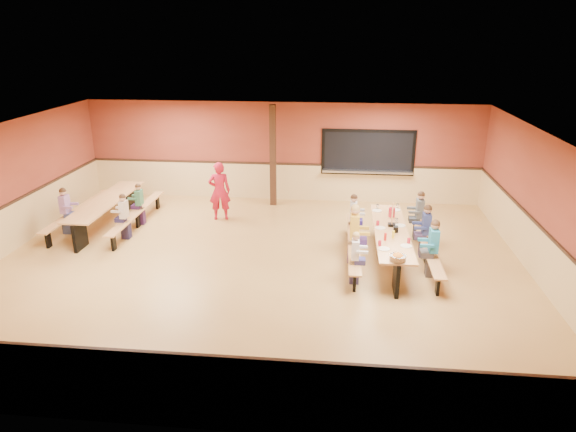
# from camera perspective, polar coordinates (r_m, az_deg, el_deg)

# --- Properties ---
(ground) EXTENTS (12.00, 12.00, 0.00)m
(ground) POSITION_cam_1_polar(r_m,az_deg,el_deg) (11.56, -3.46, -5.66)
(ground) COLOR #A4783E
(ground) RESTS_ON ground
(room_envelope) EXTENTS (12.04, 10.04, 3.02)m
(room_envelope) POSITION_cam_1_polar(r_m,az_deg,el_deg) (11.28, -3.53, -2.49)
(room_envelope) COLOR brown
(room_envelope) RESTS_ON ground
(kitchen_pass_through) EXTENTS (2.78, 0.28, 1.38)m
(kitchen_pass_through) POSITION_cam_1_polar(r_m,az_deg,el_deg) (15.66, 8.87, 6.78)
(kitchen_pass_through) COLOR black
(kitchen_pass_through) RESTS_ON ground
(structural_post) EXTENTS (0.18, 0.18, 3.00)m
(structural_post) POSITION_cam_1_polar(r_m,az_deg,el_deg) (15.22, -1.69, 6.67)
(structural_post) COLOR black
(structural_post) RESTS_ON ground
(cafeteria_table_main) EXTENTS (1.91, 3.70, 0.74)m
(cafeteria_table_main) POSITION_cam_1_polar(r_m,az_deg,el_deg) (11.89, 11.30, -2.52)
(cafeteria_table_main) COLOR tan
(cafeteria_table_main) RESTS_ON ground
(cafeteria_table_second) EXTENTS (1.91, 3.70, 0.74)m
(cafeteria_table_second) POSITION_cam_1_polar(r_m,az_deg,el_deg) (14.55, -19.48, 0.90)
(cafeteria_table_second) COLOR tan
(cafeteria_table_second) RESTS_ON ground
(seated_child_white_left) EXTENTS (0.33, 0.27, 1.12)m
(seated_child_white_left) POSITION_cam_1_polar(r_m,az_deg,el_deg) (10.71, 7.45, -4.66)
(seated_child_white_left) COLOR silver
(seated_child_white_left) RESTS_ON ground
(seated_adult_yellow) EXTENTS (0.43, 0.36, 1.34)m
(seated_adult_yellow) POSITION_cam_1_polar(r_m,az_deg,el_deg) (11.64, 7.37, -1.99)
(seated_adult_yellow) COLOR gold
(seated_adult_yellow) RESTS_ON ground
(seated_child_grey_left) EXTENTS (0.36, 0.30, 1.19)m
(seated_child_grey_left) POSITION_cam_1_polar(r_m,az_deg,el_deg) (12.85, 7.25, -0.22)
(seated_child_grey_left) COLOR #BABABA
(seated_child_grey_left) RESTS_ON ground
(seated_child_teal_right) EXTENTS (0.39, 0.32, 1.26)m
(seated_child_teal_right) POSITION_cam_1_polar(r_m,az_deg,el_deg) (11.31, 15.81, -3.52)
(seated_child_teal_right) COLOR teal
(seated_child_teal_right) RESTS_ON ground
(seated_child_navy_right) EXTENTS (0.39, 0.32, 1.25)m
(seated_child_navy_right) POSITION_cam_1_polar(r_m,az_deg,el_deg) (12.25, 15.06, -1.67)
(seated_child_navy_right) COLOR navy
(seated_child_navy_right) RESTS_ON ground
(seated_child_char_right) EXTENTS (0.38, 0.31, 1.23)m
(seated_child_char_right) POSITION_cam_1_polar(r_m,az_deg,el_deg) (13.25, 14.38, 0.02)
(seated_child_char_right) COLOR #4B5154
(seated_child_char_right) RESTS_ON ground
(seated_child_purple_sec) EXTENTS (0.37, 0.30, 1.21)m
(seated_child_purple_sec) POSITION_cam_1_polar(r_m,az_deg,el_deg) (14.40, -23.47, 0.50)
(seated_child_purple_sec) COLOR #916698
(seated_child_purple_sec) RESTS_ON ground
(seated_child_green_sec) EXTENTS (0.33, 0.27, 1.13)m
(seated_child_green_sec) POSITION_cam_1_polar(r_m,az_deg,el_deg) (14.42, -16.14, 1.25)
(seated_child_green_sec) COLOR #376F4F
(seated_child_green_sec) RESTS_ON ground
(seated_child_tan_sec) EXTENTS (0.34, 0.28, 1.16)m
(seated_child_tan_sec) POSITION_cam_1_polar(r_m,az_deg,el_deg) (13.53, -17.71, -0.07)
(seated_child_tan_sec) COLOR #BFAB98
(seated_child_tan_sec) RESTS_ON ground
(standing_woman) EXTENTS (0.67, 0.51, 1.64)m
(standing_woman) POSITION_cam_1_polar(r_m,az_deg,el_deg) (14.28, -7.62, 2.78)
(standing_woman) COLOR #B3142C
(standing_woman) RESTS_ON ground
(punch_pitcher) EXTENTS (0.16, 0.16, 0.22)m
(punch_pitcher) POSITION_cam_1_polar(r_m,az_deg,el_deg) (12.63, 11.46, 0.40)
(punch_pitcher) COLOR #AE1725
(punch_pitcher) RESTS_ON cafeteria_table_main
(chip_bowl) EXTENTS (0.32, 0.32, 0.15)m
(chip_bowl) POSITION_cam_1_polar(r_m,az_deg,el_deg) (10.27, 12.10, -4.51)
(chip_bowl) COLOR orange
(chip_bowl) RESTS_ON cafeteria_table_main
(napkin_dispenser) EXTENTS (0.10, 0.14, 0.13)m
(napkin_dispenser) POSITION_cam_1_polar(r_m,az_deg,el_deg) (11.71, 11.88, -1.44)
(napkin_dispenser) COLOR black
(napkin_dispenser) RESTS_ON cafeteria_table_main
(condiment_mustard) EXTENTS (0.06, 0.06, 0.17)m
(condiment_mustard) POSITION_cam_1_polar(r_m,az_deg,el_deg) (11.34, 11.62, -2.02)
(condiment_mustard) COLOR yellow
(condiment_mustard) RESTS_ON cafeteria_table_main
(condiment_ketchup) EXTENTS (0.06, 0.06, 0.17)m
(condiment_ketchup) POSITION_cam_1_polar(r_m,az_deg,el_deg) (11.19, 10.77, -2.27)
(condiment_ketchup) COLOR #B2140F
(condiment_ketchup) RESTS_ON cafeteria_table_main
(table_paddle) EXTENTS (0.16, 0.16, 0.56)m
(table_paddle) POSITION_cam_1_polar(r_m,az_deg,el_deg) (12.02, 11.47, -0.49)
(table_paddle) COLOR black
(table_paddle) RESTS_ON cafeteria_table_main
(place_settings) EXTENTS (0.65, 3.30, 0.11)m
(place_settings) POSITION_cam_1_polar(r_m,az_deg,el_deg) (11.79, 11.39, -1.31)
(place_settings) COLOR beige
(place_settings) RESTS_ON cafeteria_table_main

